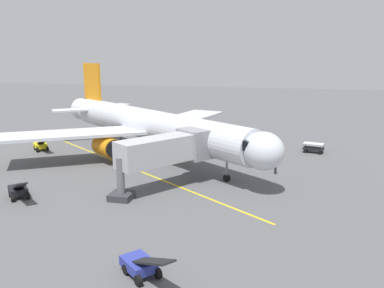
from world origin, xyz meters
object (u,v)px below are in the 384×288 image
object	(u,v)px
jet_bridge	(170,149)
ground_crew_marshaller	(276,166)
airplane	(150,125)
belt_loader_near_nose	(141,265)
baggage_cart_portside	(313,148)
belt_loader_starboard_side	(41,145)
belt_loader_rear_apron	(19,190)

from	to	relation	value
jet_bridge	ground_crew_marshaller	world-z (taller)	jet_bridge
airplane	belt_loader_near_nose	xyz separation A→B (m)	(-8.93, 27.09, -3.29)
belt_loader_near_nose	baggage_cart_portside	xyz separation A→B (m)	(-11.64, -33.79, -0.06)
jet_bridge	belt_loader_starboard_side	size ratio (longest dim) A/B	2.52
jet_bridge	ground_crew_marshaller	bearing A→B (deg)	-146.26
ground_crew_marshaller	belt_loader_near_nose	size ratio (longest dim) A/B	0.40
airplane	baggage_cart_portside	bearing A→B (deg)	-161.97
jet_bridge	baggage_cart_portside	xyz separation A→B (m)	(-14.59, -17.66, -3.11)
belt_loader_starboard_side	belt_loader_near_nose	bearing A→B (deg)	132.75
ground_crew_marshaller	belt_loader_starboard_side	distance (m)	31.71
ground_crew_marshaller	belt_loader_starboard_side	bearing A→B (deg)	-6.59
ground_crew_marshaller	belt_loader_near_nose	world-z (taller)	belt_loader_near_nose
belt_loader_rear_apron	ground_crew_marshaller	bearing A→B (deg)	-150.02
belt_loader_rear_apron	belt_loader_starboard_side	bearing A→B (deg)	-61.92
ground_crew_marshaller	belt_loader_starboard_side	world-z (taller)	belt_loader_starboard_side
jet_bridge	belt_loader_rear_apron	distance (m)	14.44
belt_loader_near_nose	belt_loader_rear_apron	size ratio (longest dim) A/B	1.04
airplane	belt_loader_near_nose	distance (m)	28.72
jet_bridge	belt_loader_rear_apron	size ratio (longest dim) A/B	2.53
baggage_cart_portside	belt_loader_starboard_side	xyz separation A→B (m)	(36.09, 7.35, 0.06)
belt_loader_starboard_side	belt_loader_rear_apron	xyz separation A→B (m)	(-8.90, 16.68, 0.00)
jet_bridge	belt_loader_starboard_side	xyz separation A→B (m)	(21.50, -10.32, -3.05)
belt_loader_rear_apron	belt_loader_near_nose	bearing A→B (deg)	147.87
baggage_cart_portside	ground_crew_marshaller	bearing A→B (deg)	67.32
airplane	jet_bridge	world-z (taller)	airplane
belt_loader_near_nose	belt_loader_rear_apron	world-z (taller)	same
belt_loader_near_nose	belt_loader_starboard_side	distance (m)	36.01
airplane	belt_loader_rear_apron	world-z (taller)	airplane
airplane	baggage_cart_portside	size ratio (longest dim) A/B	12.17
airplane	belt_loader_rear_apron	size ratio (longest dim) A/B	8.51
jet_bridge	airplane	bearing A→B (deg)	-61.36
baggage_cart_portside	belt_loader_starboard_side	bearing A→B (deg)	11.51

